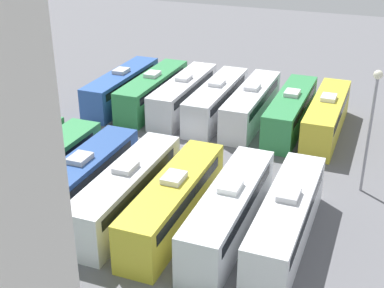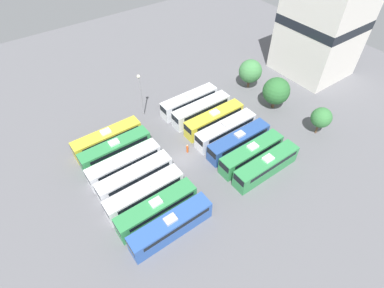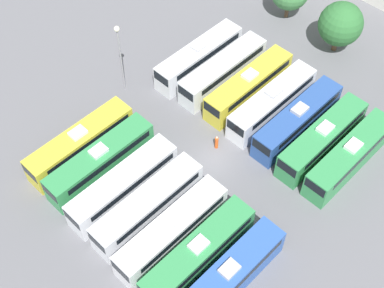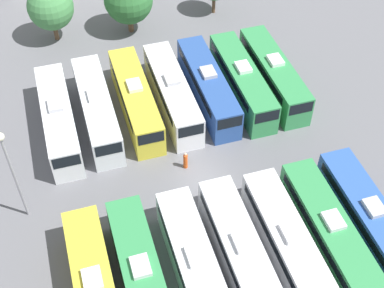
% 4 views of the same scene
% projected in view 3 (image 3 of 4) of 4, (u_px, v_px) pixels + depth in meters
% --- Properties ---
extents(ground_plane, '(120.94, 120.94, 0.00)m').
position_uv_depth(ground_plane, '(213.00, 160.00, 53.36)').
color(ground_plane, slate).
extents(bus_0, '(2.52, 11.68, 3.48)m').
position_uv_depth(bus_0, '(81.00, 143.00, 52.53)').
color(bus_0, gold).
rests_on(bus_0, ground_plane).
extents(bus_1, '(2.52, 11.68, 3.48)m').
position_uv_depth(bus_1, '(101.00, 161.00, 51.20)').
color(bus_1, '#338C4C').
rests_on(bus_1, ground_plane).
extents(bus_2, '(2.52, 11.68, 3.48)m').
position_uv_depth(bus_2, '(124.00, 184.00, 49.52)').
color(bus_2, silver).
rests_on(bus_2, ground_plane).
extents(bus_3, '(2.52, 11.68, 3.48)m').
position_uv_depth(bus_3, '(148.00, 205.00, 48.16)').
color(bus_3, silver).
rests_on(bus_3, ground_plane).
extents(bus_4, '(2.52, 11.68, 3.48)m').
position_uv_depth(bus_4, '(172.00, 230.00, 46.58)').
color(bus_4, silver).
rests_on(bus_4, ground_plane).
extents(bus_5, '(2.52, 11.68, 3.48)m').
position_uv_depth(bus_5, '(199.00, 253.00, 45.24)').
color(bus_5, '#338C4C').
rests_on(bus_5, ground_plane).
extents(bus_6, '(2.52, 11.68, 3.48)m').
position_uv_depth(bus_6, '(229.00, 277.00, 43.92)').
color(bus_6, '#2D56A8').
rests_on(bus_6, ground_plane).
extents(bus_7, '(2.52, 11.68, 3.48)m').
position_uv_depth(bus_7, '(199.00, 57.00, 60.08)').
color(bus_7, silver).
rests_on(bus_7, ground_plane).
extents(bus_8, '(2.52, 11.68, 3.48)m').
position_uv_depth(bus_8, '(223.00, 70.00, 58.77)').
color(bus_8, silver).
rests_on(bus_8, ground_plane).
extents(bus_9, '(2.52, 11.68, 3.48)m').
position_uv_depth(bus_9, '(249.00, 85.00, 57.36)').
color(bus_9, gold).
rests_on(bus_9, ground_plane).
extents(bus_10, '(2.52, 11.68, 3.48)m').
position_uv_depth(bus_10, '(272.00, 102.00, 55.86)').
color(bus_10, silver).
rests_on(bus_10, ground_plane).
extents(bus_11, '(2.52, 11.68, 3.48)m').
position_uv_depth(bus_11, '(298.00, 119.00, 54.39)').
color(bus_11, '#284C93').
rests_on(bus_11, ground_plane).
extents(bus_12, '(2.52, 11.68, 3.48)m').
position_uv_depth(bus_12, '(322.00, 138.00, 52.90)').
color(bus_12, '#338C4C').
rests_on(bus_12, ground_plane).
extents(bus_13, '(2.52, 11.68, 3.48)m').
position_uv_depth(bus_13, '(350.00, 156.00, 51.57)').
color(bus_13, '#338C4C').
rests_on(bus_13, ground_plane).
extents(worker_person, '(0.36, 0.36, 1.69)m').
position_uv_depth(worker_person, '(217.00, 142.00, 53.75)').
color(worker_person, '#CC4C19').
rests_on(worker_person, ground_plane).
extents(light_pole, '(0.60, 0.60, 8.75)m').
position_uv_depth(light_pole, '(120.00, 49.00, 54.84)').
color(light_pole, gray).
rests_on(light_pole, ground_plane).
extents(tree_1, '(5.09, 5.09, 6.37)m').
position_uv_depth(tree_1, '(341.00, 24.00, 60.35)').
color(tree_1, brown).
rests_on(tree_1, ground_plane).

